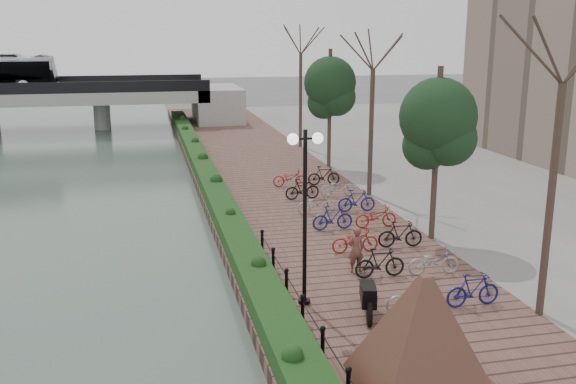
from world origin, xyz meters
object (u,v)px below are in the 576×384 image
object	(u,v)px
granite_monument	(423,337)
lamppost	(305,181)
pedestrian	(356,250)
motorcycle	(368,295)

from	to	relation	value
granite_monument	lamppost	distance (m)	5.98
granite_monument	pedestrian	bearing A→B (deg)	81.94
granite_monument	motorcycle	bearing A→B (deg)	85.52
granite_monument	lamppost	bearing A→B (deg)	102.46
pedestrian	motorcycle	bearing A→B (deg)	74.36
granite_monument	motorcycle	size ratio (longest dim) A/B	2.93
motorcycle	pedestrian	world-z (taller)	pedestrian
granite_monument	pedestrian	size ratio (longest dim) A/B	3.49
granite_monument	lamppost	xyz separation A→B (m)	(-1.20, 5.42, 2.23)
granite_monument	pedestrian	world-z (taller)	granite_monument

